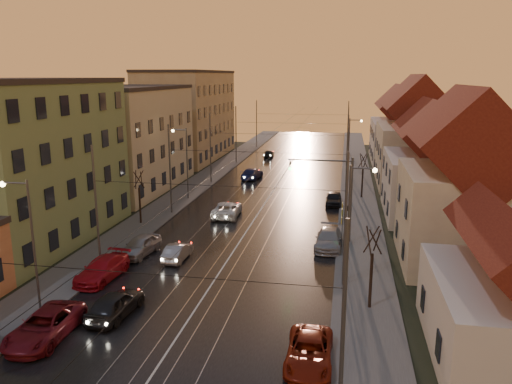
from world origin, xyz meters
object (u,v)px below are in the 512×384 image
Objects in this scene: driving_car_3 at (252,173)px; parked_left_3 at (140,246)px; driving_car_0 at (115,304)px; driving_car_2 at (227,209)px; street_lamp_1 at (354,212)px; parked_left_2 at (102,269)px; driving_car_1 at (178,252)px; street_lamp_3 at (351,142)px; parked_right_2 at (334,199)px; driving_car_4 at (269,154)px; parked_left_1 at (45,326)px; parked_right_1 at (329,239)px; parked_right_0 at (309,352)px; street_lamp_0 at (28,234)px; traffic_light_mast at (339,189)px; street_lamp_2 at (184,156)px.

parked_left_3 is (-3.07, -30.29, 0.02)m from driving_car_3.
driving_car_2 is (1.43, 21.56, -0.03)m from driving_car_0.
parked_left_2 is (-16.70, -2.66, -4.16)m from street_lamp_1.
driving_car_0 is at bearing 94.85° from driving_car_3.
street_lamp_3 is at bearing -109.94° from driving_car_1.
driving_car_0 is at bearing 87.42° from driving_car_1.
street_lamp_1 is 1.60× the size of parked_left_2.
driving_car_1 is 0.93× the size of parked_right_2.
driving_car_4 is 48.47m from parked_left_3.
parked_left_2 is at bearing -50.97° from driving_car_0.
parked_left_2 is at bearing 50.10° from driving_car_1.
driving_car_4 is at bearing 132.65° from street_lamp_3.
parked_right_1 is (14.17, 17.13, 0.00)m from parked_left_1.
parked_right_1 is (11.67, 14.08, -0.03)m from driving_car_0.
driving_car_1 is at bearing 130.73° from parked_right_0.
driving_car_1 is 3.22m from parked_left_3.
parked_left_2 reaches higher than driving_car_1.
driving_car_0 reaches higher than parked_right_1.
parked_right_0 is 30.97m from parked_right_2.
parked_left_1 is at bearing -146.40° from street_lamp_1.
driving_car_2 is at bearing 78.94° from parked_left_2.
driving_car_3 is 1.33× the size of driving_car_4.
driving_car_4 is at bearing 86.61° from parked_left_1.
driving_car_2 reaches higher than parked_left_2.
street_lamp_0 is 1.11× the size of traffic_light_mast.
parked_left_1 is at bearing -128.56° from traffic_light_mast.
parked_right_0 reaches higher than driving_car_4.
driving_car_2 is at bearing -147.57° from parked_right_2.
driving_car_4 is 0.76× the size of parked_right_1.
street_lamp_3 is (18.21, 16.00, 0.00)m from street_lamp_2.
driving_car_4 is (-1.55, 36.65, -0.09)m from driving_car_2.
driving_car_1 is (5.33, 9.81, -4.26)m from street_lamp_0.
street_lamp_0 is 6.34m from driving_car_0.
parked_right_2 is (11.23, -12.09, -0.04)m from driving_car_3.
parked_right_0 is 1.16× the size of parked_right_2.
driving_car_1 is at bearing 95.67° from driving_car_3.
parked_left_1 is 1.28× the size of parked_right_2.
parked_left_3 is 14.95m from parked_right_1.
parked_right_0 is (13.91, 0.08, -0.07)m from parked_left_1.
street_lamp_3 is (0.00, 36.00, 0.00)m from street_lamp_1.
parked_right_2 is at bearing 92.09° from parked_right_1.
driving_car_0 reaches higher than parked_left_2.
street_lamp_0 is 1.00× the size of street_lamp_3.
parked_left_2 is 1.12× the size of parked_left_3.
street_lamp_2 reaches higher than driving_car_0.
parked_left_3 reaches higher than parked_right_1.
street_lamp_2 reaches higher than parked_right_2.
parked_right_2 is (0.24, 30.96, 0.04)m from parked_right_0.
driving_car_1 is at bearing -73.65° from street_lamp_2.
street_lamp_1 reaches higher than driving_car_3.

